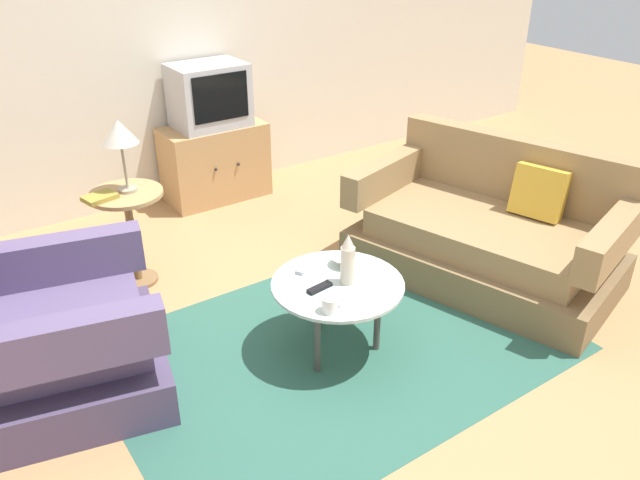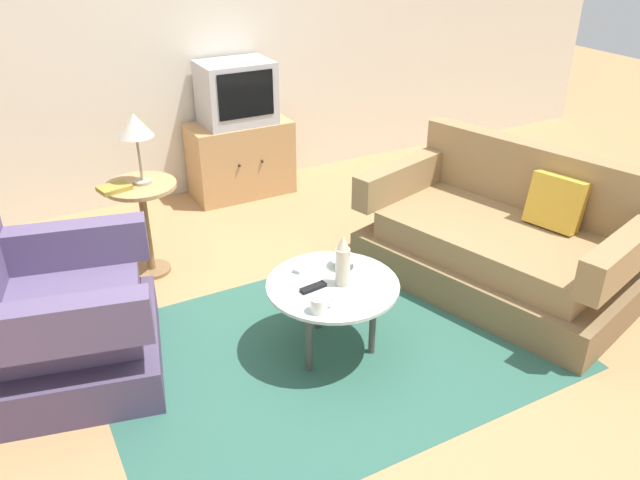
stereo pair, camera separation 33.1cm
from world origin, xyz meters
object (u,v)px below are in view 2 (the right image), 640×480
at_px(armchair, 56,323).
at_px(coffee_table, 333,290).
at_px(tv_stand, 241,159).
at_px(bowl, 344,262).
at_px(book, 114,188).
at_px(couch, 502,243).
at_px(vase, 343,261).
at_px(tv_remote_silver, 303,266).
at_px(table_lamp, 135,128).
at_px(television, 236,92).
at_px(tv_remote_dark, 313,287).
at_px(side_table, 144,211).
at_px(mug, 319,305).

height_order(armchair, coffee_table, armchair).
xyz_separation_m(armchair, tv_stand, (1.71, 1.73, 0.00)).
distance_m(bowl, book, 1.51).
bearing_deg(bowl, coffee_table, -137.77).
height_order(bowl, book, book).
height_order(couch, vase, couch).
bearing_deg(coffee_table, tv_remote_silver, 105.55).
bearing_deg(couch, table_lamp, 41.44).
bearing_deg(couch, vase, 79.54).
bearing_deg(table_lamp, tv_remote_silver, -62.46).
relative_size(table_lamp, book, 2.13).
xyz_separation_m(table_lamp, tv_remote_silver, (0.57, -1.09, -0.56)).
bearing_deg(table_lamp, vase, -63.29).
distance_m(vase, book, 1.56).
distance_m(television, vase, 2.32).
bearing_deg(tv_remote_dark, coffee_table, 172.56).
distance_m(tv_stand, tv_remote_silver, 2.07).
bearing_deg(armchair, bowl, 88.88).
height_order(couch, tv_remote_silver, couch).
xyz_separation_m(table_lamp, vase, (0.67, -1.34, -0.43)).
xyz_separation_m(tv_remote_dark, tv_remote_silver, (0.05, 0.22, 0.00)).
height_order(side_table, mug, side_table).
xyz_separation_m(couch, tv_remote_silver, (-1.35, 0.12, 0.15)).
distance_m(bowl, tv_remote_dark, 0.29).
height_order(table_lamp, tv_remote_silver, table_lamp).
distance_m(coffee_table, mug, 0.28).
bearing_deg(armchair, tv_stand, 148.63).
distance_m(table_lamp, vase, 1.56).
height_order(television, tv_remote_dark, television).
height_order(coffee_table, book, book).
bearing_deg(tv_remote_dark, armchair, -29.46).
bearing_deg(tv_remote_dark, table_lamp, -75.58).
xyz_separation_m(coffee_table, mug, (-0.18, -0.19, 0.08)).
bearing_deg(tv_remote_dark, side_table, -74.69).
bearing_deg(television, table_lamp, -137.33).
bearing_deg(side_table, television, 42.32).
xyz_separation_m(television, table_lamp, (-1.01, -0.93, 0.13)).
bearing_deg(book, table_lamp, -3.66).
bearing_deg(side_table, tv_remote_dark, -67.67).
xyz_separation_m(table_lamp, mug, (0.45, -1.50, -0.53)).
distance_m(couch, tv_remote_dark, 1.42).
bearing_deg(vase, coffee_table, 149.20).
xyz_separation_m(couch, book, (-2.10, 1.18, 0.36)).
xyz_separation_m(coffee_table, vase, (0.04, -0.03, 0.18)).
xyz_separation_m(television, tv_remote_dark, (-0.50, -2.25, -0.43)).
bearing_deg(tv_remote_silver, television, -132.88).
height_order(table_lamp, bowl, table_lamp).
height_order(side_table, vase, vase).
distance_m(coffee_table, side_table, 1.46).
bearing_deg(tv_stand, couch, -66.91).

